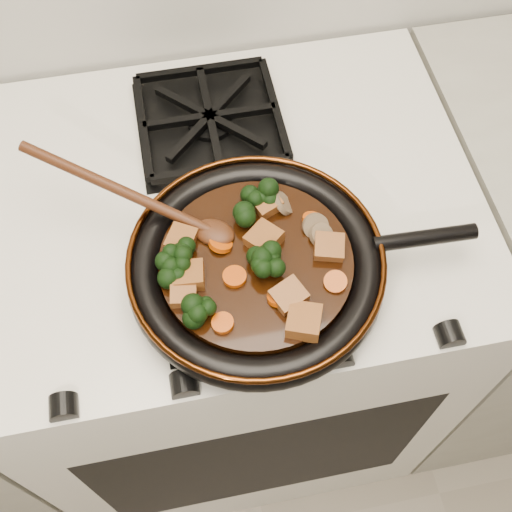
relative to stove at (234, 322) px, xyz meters
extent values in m
cube|color=silver|center=(0.00, 0.00, 0.00)|extent=(0.76, 0.60, 0.90)
cylinder|color=black|center=(0.02, -0.15, 0.48)|extent=(0.31, 0.31, 0.01)
torus|color=black|center=(0.02, -0.15, 0.49)|extent=(0.34, 0.34, 0.04)
torus|color=#431E09|center=(0.02, -0.15, 0.51)|extent=(0.34, 0.34, 0.01)
cylinder|color=black|center=(0.24, -0.16, 0.51)|extent=(0.14, 0.03, 0.02)
cylinder|color=black|center=(0.02, -0.15, 0.50)|extent=(0.25, 0.25, 0.02)
cube|color=brown|center=(-0.07, -0.11, 0.52)|extent=(0.05, 0.05, 0.02)
cube|color=brown|center=(0.06, -0.25, 0.52)|extent=(0.05, 0.06, 0.03)
cube|color=brown|center=(0.05, -0.21, 0.52)|extent=(0.05, 0.05, 0.03)
cube|color=brown|center=(0.11, -0.15, 0.52)|extent=(0.05, 0.05, 0.02)
cube|color=brown|center=(-0.08, -0.18, 0.52)|extent=(0.04, 0.04, 0.02)
cube|color=brown|center=(0.03, -0.13, 0.52)|extent=(0.06, 0.06, 0.03)
cube|color=brown|center=(0.05, -0.07, 0.52)|extent=(0.05, 0.05, 0.02)
cube|color=brown|center=(-0.07, -0.16, 0.52)|extent=(0.04, 0.04, 0.03)
cylinder|color=#C04205|center=(-0.02, -0.12, 0.51)|extent=(0.03, 0.03, 0.02)
cylinder|color=#C04205|center=(0.11, -0.20, 0.51)|extent=(0.03, 0.03, 0.02)
cylinder|color=#C04205|center=(0.03, -0.21, 0.51)|extent=(0.03, 0.03, 0.02)
cylinder|color=#C04205|center=(-0.04, -0.23, 0.51)|extent=(0.03, 0.03, 0.01)
cylinder|color=#C04205|center=(-0.01, -0.17, 0.51)|extent=(0.03, 0.03, 0.01)
cylinder|color=#C04205|center=(0.10, -0.11, 0.51)|extent=(0.03, 0.03, 0.02)
cylinder|color=brown|center=(0.10, -0.12, 0.52)|extent=(0.04, 0.03, 0.03)
cylinder|color=brown|center=(0.11, -0.13, 0.52)|extent=(0.05, 0.05, 0.02)
cylinder|color=brown|center=(0.07, -0.07, 0.52)|extent=(0.03, 0.04, 0.03)
ellipsoid|color=#421F0E|center=(-0.03, -0.10, 0.51)|extent=(0.07, 0.06, 0.02)
cylinder|color=#421F0E|center=(-0.14, -0.03, 0.55)|extent=(0.02, 0.02, 0.28)
camera|label=1|loc=(-0.06, -0.56, 1.23)|focal=45.00mm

